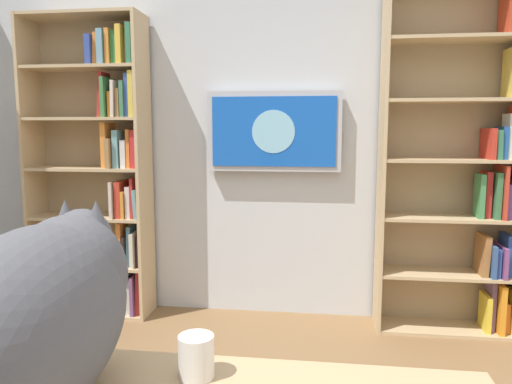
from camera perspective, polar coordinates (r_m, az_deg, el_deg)
wall_back at (r=3.27m, az=1.23°, el=8.78°), size 4.52×0.06×2.70m
bookshelf_left at (r=3.23m, az=24.68°, el=2.83°), size 0.92×0.28×2.18m
bookshelf_right at (r=3.41m, az=-17.65°, el=2.94°), size 0.82×0.28×2.02m
wall_mounted_tv at (r=3.18m, az=2.15°, el=7.22°), size 0.88×0.07×0.52m
cat at (r=1.06m, az=-23.65°, el=-12.35°), size 0.29×0.67×0.39m
coffee_mug at (r=1.13m, az=-7.15°, el=-18.91°), size 0.08×0.08×0.10m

